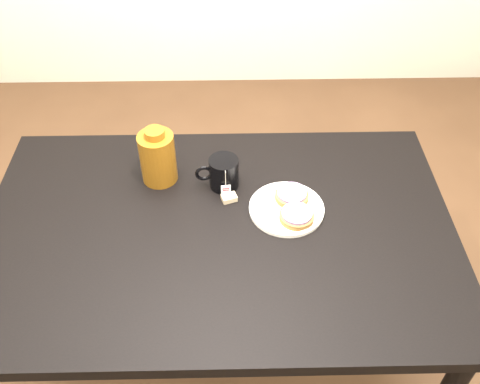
# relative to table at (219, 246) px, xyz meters

# --- Properties ---
(ground_plane) EXTENTS (4.00, 4.00, 0.00)m
(ground_plane) POSITION_rel_table_xyz_m (0.00, 0.00, -0.67)
(ground_plane) COLOR brown
(table) EXTENTS (1.40, 0.90, 0.75)m
(table) POSITION_rel_table_xyz_m (0.00, 0.00, 0.00)
(table) COLOR black
(table) RESTS_ON ground_plane
(plate) EXTENTS (0.23, 0.23, 0.02)m
(plate) POSITION_rel_table_xyz_m (0.21, 0.07, 0.09)
(plate) COLOR white
(plate) RESTS_ON table
(bagel_back) EXTENTS (0.14, 0.14, 0.03)m
(bagel_back) POSITION_rel_table_xyz_m (0.23, 0.11, 0.11)
(bagel_back) COLOR brown
(bagel_back) RESTS_ON plate
(bagel_front) EXTENTS (0.12, 0.12, 0.03)m
(bagel_front) POSITION_rel_table_xyz_m (0.23, 0.02, 0.11)
(bagel_front) COLOR brown
(bagel_front) RESTS_ON plate
(mug) EXTENTS (0.14, 0.10, 0.10)m
(mug) POSITION_rel_table_xyz_m (0.02, 0.18, 0.14)
(mug) COLOR black
(mug) RESTS_ON table
(teabag_pouch) EXTENTS (0.05, 0.04, 0.02)m
(teabag_pouch) POSITION_rel_table_xyz_m (0.03, 0.11, 0.09)
(teabag_pouch) COLOR #C6B793
(teabag_pouch) RESTS_ON table
(bagel_package) EXTENTS (0.15, 0.15, 0.19)m
(bagel_package) POSITION_rel_table_xyz_m (-0.19, 0.22, 0.17)
(bagel_package) COLOR #56300B
(bagel_package) RESTS_ON table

